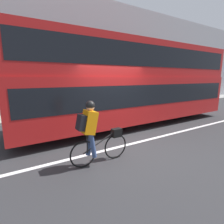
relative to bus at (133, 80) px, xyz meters
The scene contains 6 objects.
ground_plane 3.41m from the bus, 130.64° to the right, with size 80.00×80.00×0.00m, color #2D2D30.
road_center_line 3.36m from the bus, 131.53° to the right, with size 50.00×0.14×0.01m, color silver.
sidewalk_curb 4.44m from the bus, 116.66° to the left, with size 60.00×1.71×0.14m.
building_facade 5.16m from the bus, 111.39° to the left, with size 60.00×0.30×7.10m.
bus is the anchor object (origin of this frame).
cyclist_on_bike 4.31m from the bus, 141.24° to the right, with size 1.58×0.32×1.60m.
Camera 1 is at (-3.20, -4.16, 2.12)m, focal length 28.00 mm.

